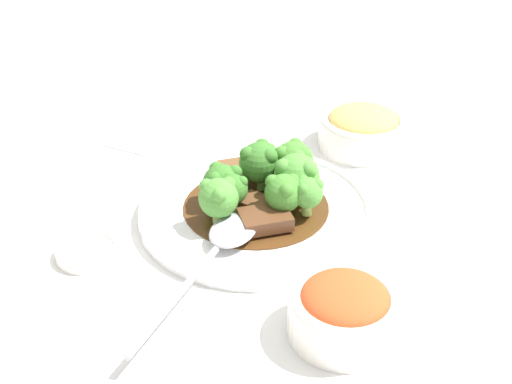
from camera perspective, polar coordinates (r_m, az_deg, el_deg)
ground_plane at (r=0.80m, az=-0.00°, el=-2.07°), size 4.00×4.00×0.00m
main_plate at (r=0.79m, az=-0.00°, el=-1.47°), size 0.26×0.26×0.02m
beef_strip_0 at (r=0.83m, az=-1.41°, el=1.37°), size 0.06×0.07×0.02m
beef_strip_1 at (r=0.75m, az=0.73°, el=-2.20°), size 0.07×0.06×0.02m
beef_strip_2 at (r=0.78m, az=0.36°, el=-1.01°), size 0.05×0.04×0.01m
broccoli_floret_0 at (r=0.74m, az=-3.01°, el=-0.43°), size 0.04×0.04×0.05m
broccoli_floret_1 at (r=0.78m, az=3.28°, el=1.36°), size 0.05×0.05×0.05m
broccoli_floret_2 at (r=0.78m, az=-2.76°, el=0.79°), size 0.04×0.04×0.04m
broccoli_floret_3 at (r=0.76m, az=2.23°, el=-0.02°), size 0.04×0.04×0.05m
broccoli_floret_4 at (r=0.81m, az=3.00°, el=2.53°), size 0.05×0.05×0.05m
broccoli_floret_5 at (r=0.76m, az=-1.90°, el=0.26°), size 0.03×0.03×0.04m
broccoli_floret_6 at (r=0.83m, az=0.54°, el=2.72°), size 0.04×0.04×0.04m
broccoli_floret_7 at (r=0.80m, az=0.30°, el=2.45°), size 0.05×0.05×0.06m
broccoli_floret_8 at (r=0.76m, az=4.16°, el=0.02°), size 0.03×0.03×0.04m
serving_spoon at (r=0.72m, az=-2.70°, el=-3.77°), size 0.05×0.23×0.01m
side_bowl_kimchi at (r=0.64m, az=7.06°, el=-9.34°), size 0.10×0.10×0.06m
side_bowl_appetizer at (r=0.94m, az=8.55°, el=5.07°), size 0.12×0.12×0.05m
sauce_dish at (r=0.76m, az=-13.36°, el=-4.61°), size 0.07×0.07×0.01m
paper_napkin at (r=0.97m, az=-7.04°, el=4.37°), size 0.14×0.12×0.01m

